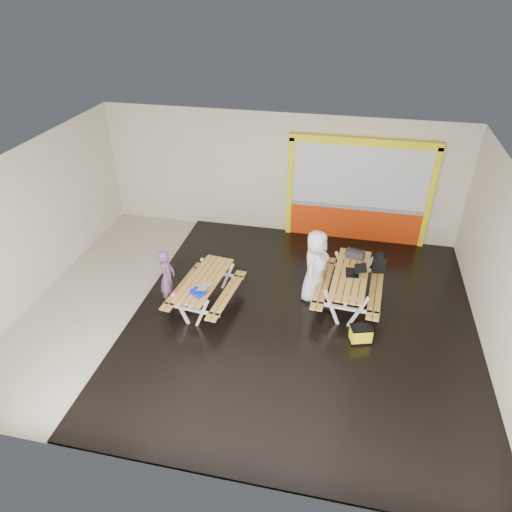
% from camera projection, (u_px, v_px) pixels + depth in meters
% --- Properties ---
extents(room, '(10.02, 8.02, 3.52)m').
position_uv_depth(room, '(247.00, 248.00, 9.60)').
color(room, beige).
rests_on(room, ground).
extents(deck, '(7.50, 7.98, 0.05)m').
position_uv_depth(deck, '(302.00, 320.00, 10.30)').
color(deck, black).
rests_on(deck, room).
extents(kiosk, '(3.88, 0.16, 3.00)m').
position_uv_depth(kiosk, '(358.00, 193.00, 12.62)').
color(kiosk, red).
rests_on(kiosk, room).
extents(picnic_table_left, '(1.52, 2.07, 0.77)m').
position_uv_depth(picnic_table_left, '(205.00, 285.00, 10.46)').
color(picnic_table_left, gold).
rests_on(picnic_table_left, deck).
extents(picnic_table_right, '(1.60, 2.25, 0.86)m').
position_uv_depth(picnic_table_right, '(350.00, 281.00, 10.49)').
color(picnic_table_right, gold).
rests_on(picnic_table_right, deck).
extents(person_left, '(0.41, 0.55, 1.40)m').
position_uv_depth(person_left, '(167.00, 278.00, 10.34)').
color(person_left, '#66446A').
rests_on(person_left, deck).
extents(person_right, '(0.76, 0.99, 1.79)m').
position_uv_depth(person_right, '(315.00, 266.00, 10.56)').
color(person_right, white).
rests_on(person_right, deck).
extents(laptop_left, '(0.46, 0.44, 0.17)m').
position_uv_depth(laptop_left, '(201.00, 288.00, 9.96)').
color(laptop_left, silver).
rests_on(laptop_left, picnic_table_left).
extents(laptop_right, '(0.47, 0.42, 0.19)m').
position_uv_depth(laptop_right, '(355.00, 271.00, 10.37)').
color(laptop_right, black).
rests_on(laptop_right, picnic_table_right).
extents(blue_pouch, '(0.36, 0.33, 0.09)m').
position_uv_depth(blue_pouch, '(198.00, 293.00, 9.85)').
color(blue_pouch, '#0C23C4').
rests_on(blue_pouch, picnic_table_left).
extents(toolbox, '(0.46, 0.31, 0.24)m').
position_uv_depth(toolbox, '(355.00, 254.00, 10.91)').
color(toolbox, black).
rests_on(toolbox, picnic_table_right).
extents(backpack, '(0.31, 0.22, 0.50)m').
position_uv_depth(backpack, '(379.00, 263.00, 10.90)').
color(backpack, black).
rests_on(backpack, picnic_table_right).
extents(dark_case, '(0.46, 0.40, 0.15)m').
position_uv_depth(dark_case, '(328.00, 303.00, 10.68)').
color(dark_case, black).
rests_on(dark_case, deck).
extents(fluke_bag, '(0.51, 0.41, 0.38)m').
position_uv_depth(fluke_bag, '(361.00, 334.00, 9.60)').
color(fluke_bag, black).
rests_on(fluke_bag, deck).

